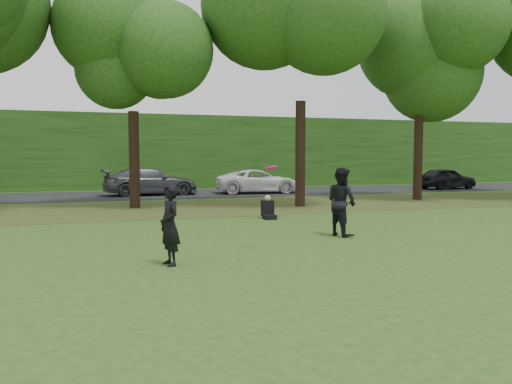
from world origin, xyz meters
TOP-DOWN VIEW (x-y plane):
  - ground at (0.00, 0.00)m, footprint 120.00×120.00m
  - leaf_litter at (0.00, 13.00)m, footprint 60.00×7.00m
  - street at (0.00, 21.00)m, footprint 70.00×7.00m
  - far_hedge at (0.00, 27.00)m, footprint 70.00×3.00m
  - player_left at (-3.25, 2.20)m, footprint 0.53×0.68m
  - player_right at (1.88, 4.49)m, footprint 0.93×1.08m
  - parked_cars at (-0.33, 20.20)m, footprint 39.03×3.18m
  - frisbee at (-0.76, 2.99)m, footprint 0.37×0.36m
  - seated_person at (1.23, 8.75)m, footprint 0.47×0.76m
  - tree_line at (-0.34, 12.94)m, footprint 55.30×7.90m

SIDE VIEW (x-z plane):
  - ground at x=0.00m, z-range 0.00..0.00m
  - leaf_litter at x=0.00m, z-range 0.00..0.01m
  - street at x=0.00m, z-range 0.00..0.02m
  - seated_person at x=1.23m, z-range -0.10..0.73m
  - parked_cars at x=-0.33m, z-range -0.03..1.49m
  - player_left at x=-3.25m, z-range 0.00..1.66m
  - player_right at x=1.88m, z-range 0.00..1.91m
  - frisbee at x=-0.76m, z-range 1.89..2.03m
  - far_hedge at x=0.00m, z-range 0.00..5.00m
  - tree_line at x=-0.34m, z-range 1.69..14.00m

